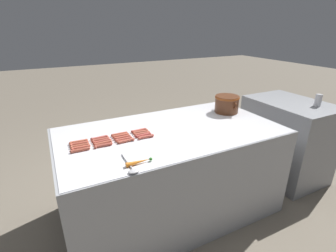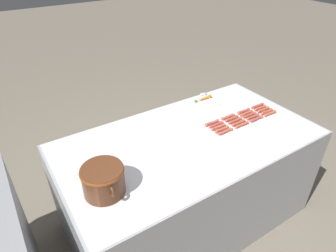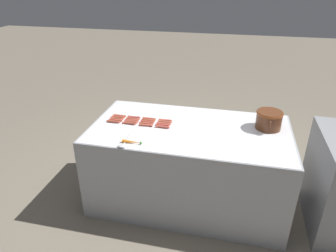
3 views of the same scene
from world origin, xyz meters
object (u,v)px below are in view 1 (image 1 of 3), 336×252
(hot_dog_5, at_px, (100,140))
(hot_dog_17, at_px, (103,145))
(hot_dog_8, at_px, (80,146))
(hot_dog_12, at_px, (81,148))
(hot_dog_7, at_px, (141,132))
(hot_dog_15, at_px, (143,135))
(hot_dog_4, at_px, (79,144))
(hot_dog_0, at_px, (78,142))
(carrot, at_px, (139,162))
(bean_pot, at_px, (227,103))
(hot_dog_11, at_px, (142,134))
(hot_dog_18, at_px, (126,141))
(hot_dog_13, at_px, (103,143))
(hot_dog_14, at_px, (124,139))
(hot_dog_2, at_px, (119,134))
(hot_dog_6, at_px, (121,136))
(back_cabinet, at_px, (286,139))
(hot_dog_3, at_px, (139,130))
(hot_dog_1, at_px, (99,138))
(hot_dog_10, at_px, (122,137))
(serving_spoon, at_px, (131,168))
(soda_can, at_px, (318,100))
(hot_dog_9, at_px, (102,141))
(hot_dog_19, at_px, (146,137))
(hot_dog_16, at_px, (80,150))

(hot_dog_5, height_order, hot_dog_17, same)
(hot_dog_8, height_order, hot_dog_12, same)
(hot_dog_17, bearing_deg, hot_dog_7, 107.74)
(hot_dog_15, bearing_deg, hot_dog_4, -98.70)
(hot_dog_0, bearing_deg, hot_dog_12, -0.02)
(hot_dog_12, relative_size, carrot, 0.78)
(hot_dog_4, height_order, bean_pot, bean_pot)
(hot_dog_11, relative_size, hot_dog_18, 1.00)
(hot_dog_4, xyz_separation_m, carrot, (0.46, 0.31, 0.00))
(hot_dog_13, xyz_separation_m, hot_dog_14, (0.00, 0.16, 0.00))
(hot_dog_2, height_order, bean_pot, bean_pot)
(hot_dog_6, bearing_deg, hot_dog_4, -89.92)
(back_cabinet, distance_m, hot_dog_3, 1.81)
(hot_dog_1, xyz_separation_m, hot_dog_17, (0.14, -0.00, 0.00))
(hot_dog_2, bearing_deg, hot_dog_12, -71.54)
(hot_dog_1, xyz_separation_m, hot_dog_15, (0.11, 0.33, 0.00))
(hot_dog_14, bearing_deg, hot_dog_10, 179.54)
(bean_pot, bearing_deg, hot_dog_0, -87.22)
(hot_dog_1, relative_size, carrot, 0.78)
(hot_dog_2, bearing_deg, carrot, -1.33)
(hot_dog_13, bearing_deg, hot_dog_3, 107.79)
(hot_dog_11, xyz_separation_m, hot_dog_13, (0.03, -0.33, 0.00))
(hot_dog_17, height_order, serving_spoon, hot_dog_17)
(hot_dog_7, height_order, carrot, carrot)
(hot_dog_2, distance_m, carrot, 0.50)
(hot_dog_10, relative_size, soda_can, 1.13)
(hot_dog_0, relative_size, hot_dog_3, 1.00)
(hot_dog_6, relative_size, hot_dog_7, 1.00)
(soda_can, bearing_deg, hot_dog_9, -96.60)
(hot_dog_3, height_order, hot_dog_19, same)
(hot_dog_11, height_order, bean_pot, bean_pot)
(hot_dog_9, relative_size, hot_dog_10, 1.00)
(back_cabinet, height_order, hot_dog_2, back_cabinet)
(hot_dog_0, distance_m, hot_dog_12, 0.11)
(hot_dog_8, distance_m, hot_dog_15, 0.49)
(hot_dog_6, xyz_separation_m, hot_dog_18, (0.11, 0.01, 0.00))
(hot_dog_9, xyz_separation_m, soda_can, (0.25, 2.18, 0.11))
(hot_dog_8, height_order, hot_dog_17, same)
(serving_spoon, bearing_deg, hot_dog_2, 171.60)
(hot_dog_14, relative_size, soda_can, 1.13)
(hot_dog_2, bearing_deg, hot_dog_17, -48.73)
(hot_dog_15, xyz_separation_m, bean_pot, (-0.18, 0.99, 0.09))
(hot_dog_19, bearing_deg, hot_dog_2, -130.11)
(back_cabinet, xyz_separation_m, hot_dog_1, (-0.11, -2.09, 0.41))
(hot_dog_1, xyz_separation_m, hot_dog_13, (0.11, 0.00, 0.00))
(hot_dog_8, bearing_deg, hot_dog_1, 114.17)
(hot_dog_1, distance_m, hot_dog_6, 0.17)
(back_cabinet, height_order, soda_can, soda_can)
(hot_dog_5, distance_m, hot_dog_16, 0.20)
(hot_dog_8, bearing_deg, hot_dog_13, 78.63)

